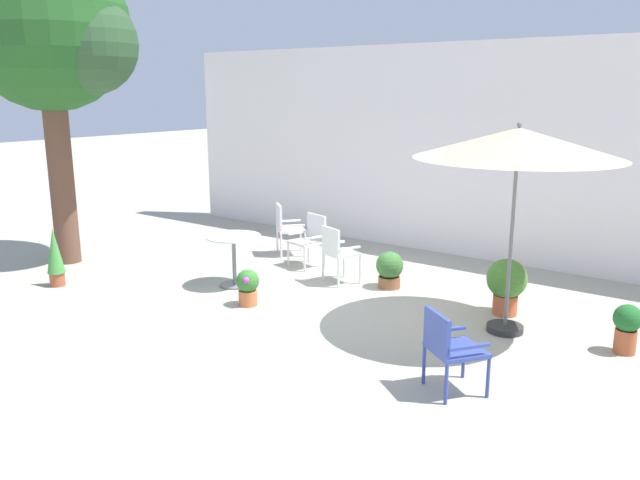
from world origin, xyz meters
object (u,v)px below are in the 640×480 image
at_px(cafe_table_0, 234,251).
at_px(potted_plant_1, 507,283).
at_px(shade_tree, 51,29).
at_px(potted_plant_3, 248,286).
at_px(patio_chair_3, 449,345).
at_px(patio_umbrella_0, 518,145).
at_px(patio_chair_2, 310,237).
at_px(potted_plant_2, 390,269).
at_px(potted_plant_4, 55,256).
at_px(patio_chair_1, 286,226).
at_px(potted_plant_0, 627,326).
at_px(patio_chair_0, 337,250).

distance_m(cafe_table_0, potted_plant_1, 3.91).
distance_m(shade_tree, potted_plant_1, 7.91).
bearing_deg(potted_plant_3, patio_chair_3, -12.49).
bearing_deg(potted_plant_3, patio_umbrella_0, 19.68).
height_order(patio_chair_2, potted_plant_2, patio_chair_2).
bearing_deg(potted_plant_1, potted_plant_4, -154.77).
xyz_separation_m(shade_tree, patio_chair_1, (2.67, 2.53, -3.27)).
relative_size(patio_chair_2, patio_chair_3, 1.04).
bearing_deg(potted_plant_1, potted_plant_0, -15.53).
bearing_deg(potted_plant_4, patio_chair_3, 2.85).
bearing_deg(potted_plant_3, patio_chair_0, 75.21).
height_order(patio_chair_0, potted_plant_4, potted_plant_4).
bearing_deg(patio_chair_0, potted_plant_2, 20.24).
relative_size(patio_umbrella_0, potted_plant_2, 4.58).
bearing_deg(shade_tree, patio_chair_0, 20.90).
relative_size(shade_tree, patio_umbrella_0, 2.03).
xyz_separation_m(patio_umbrella_0, patio_chair_1, (-4.47, 1.27, -1.74)).
bearing_deg(potted_plant_2, patio_chair_0, -159.76).
bearing_deg(patio_chair_1, potted_plant_4, -115.24).
height_order(shade_tree, potted_plant_4, shade_tree).
relative_size(shade_tree, patio_chair_3, 6.19).
xyz_separation_m(patio_chair_2, potted_plant_2, (1.67, -0.26, -0.21)).
xyz_separation_m(potted_plant_2, potted_plant_3, (-1.16, -1.83, -0.01)).
bearing_deg(potted_plant_3, potted_plant_1, 30.27).
relative_size(patio_umbrella_0, patio_chair_3, 3.04).
height_order(shade_tree, potted_plant_2, shade_tree).
bearing_deg(patio_chair_3, patio_chair_0, 141.69).
bearing_deg(patio_chair_1, cafe_table_0, -74.32).
relative_size(patio_chair_2, potted_plant_4, 0.97).
bearing_deg(patio_chair_2, potted_plant_1, -5.97).
bearing_deg(cafe_table_0, potted_plant_1, 17.81).
relative_size(patio_chair_1, potted_plant_4, 1.03).
relative_size(patio_chair_1, potted_plant_0, 1.61).
relative_size(potted_plant_3, potted_plant_4, 0.57).
height_order(patio_chair_0, patio_chair_1, patio_chair_1).
xyz_separation_m(patio_chair_3, potted_plant_2, (-2.13, 2.56, -0.20)).
bearing_deg(potted_plant_0, potted_plant_1, 164.47).
distance_m(patio_chair_2, potted_plant_2, 1.70).
relative_size(shade_tree, potted_plant_1, 6.85).
bearing_deg(shade_tree, patio_chair_3, -4.82).
distance_m(patio_chair_3, potted_plant_1, 2.48).
distance_m(patio_umbrella_0, patio_chair_3, 2.58).
bearing_deg(patio_chair_1, potted_plant_1, -9.16).
xyz_separation_m(shade_tree, patio_umbrella_0, (7.14, 1.26, -1.53)).
height_order(patio_chair_1, patio_chair_3, patio_chair_1).
relative_size(patio_umbrella_0, patio_chair_0, 2.87).
bearing_deg(patio_chair_1, patio_chair_0, -26.99).
distance_m(patio_umbrella_0, patio_chair_1, 4.96).
distance_m(potted_plant_2, potted_plant_4, 4.98).
bearing_deg(potted_plant_4, patio_chair_2, 52.44).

